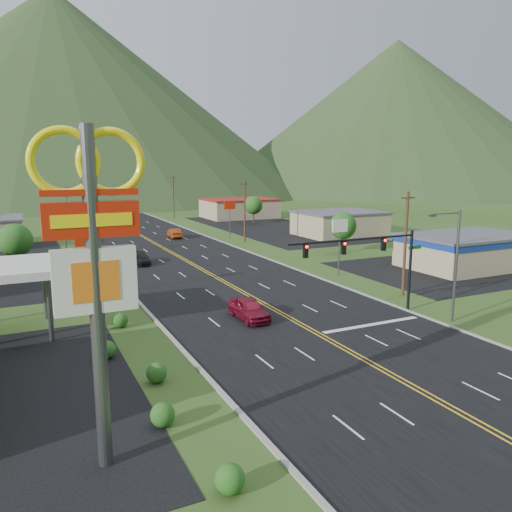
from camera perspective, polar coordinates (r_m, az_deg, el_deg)
name	(u,v)px	position (r m, az deg, el deg)	size (l,w,h in m)	color
ground	(440,402)	(29.39, 20.32, -15.42)	(500.00, 500.00, 0.00)	#2B4619
road	(440,402)	(29.39, 20.32, -15.42)	(20.00, 460.00, 0.04)	black
curb_west	(272,449)	(23.86, 1.79, -21.16)	(0.30, 460.00, 0.14)	gray
pylon_sign	(93,248)	(20.42, -18.11, 0.90)	(4.32, 0.60, 14.00)	#59595E
traffic_signal	(373,253)	(41.89, 13.28, 0.31)	(13.10, 0.43, 7.00)	black
streetlight_east	(454,259)	(42.24, 21.65, -0.28)	(3.28, 0.25, 9.00)	#59595E
streetlight_west	(69,209)	(88.66, -20.56, 5.05)	(3.28, 0.25, 9.00)	#59595E
building_east_near	(468,249)	(66.42, 23.08, 0.74)	(15.40, 10.40, 4.10)	tan
building_east_mid	(339,223)	(89.98, 9.51, 3.71)	(14.40, 11.40, 4.30)	tan
building_east_far	(239,208)	(118.46, -1.91, 5.49)	(16.40, 12.40, 4.50)	tan
pole_sign_west_a	(86,246)	(48.90, -18.83, 1.12)	(2.00, 0.18, 6.40)	#59595E
pole_sign_west_b	(64,222)	(70.62, -21.05, 3.70)	(2.00, 0.18, 6.40)	#59595E
pole_sign_east_a	(340,232)	(56.86, 9.55, 2.78)	(2.00, 0.18, 6.40)	#59595E
pole_sign_east_b	(230,209)	(84.86, -3.02, 5.40)	(2.00, 0.18, 6.40)	#59595E
tree_west_a	(15,240)	(63.59, -25.82, 1.62)	(3.84, 3.84, 5.82)	#382314
tree_east_a	(343,226)	(71.89, 9.90, 3.41)	(3.84, 3.84, 5.82)	#382314
tree_east_b	(254,205)	(106.62, -0.29, 5.82)	(3.84, 3.84, 5.82)	#382314
utility_pole_a	(405,243)	(49.45, 16.70, 1.43)	(1.60, 0.28, 10.00)	#382314
utility_pole_b	(245,211)	(80.49, -1.31, 5.19)	(1.60, 0.28, 10.00)	#382314
utility_pole_c	(173,196)	(117.98, -9.41, 6.73)	(1.60, 0.28, 10.00)	#382314
utility_pole_d	(136,189)	(156.71, -13.59, 7.47)	(1.60, 0.28, 10.00)	#382314
mountain_n	(57,93)	(240.68, -21.80, 16.90)	(220.00, 220.00, 85.00)	#1A3317
mountain_ne	(395,117)	(257.38, 15.57, 15.10)	(180.00, 180.00, 70.00)	#1A3317
car_red_near	(249,309)	(40.89, -0.82, -6.09)	(2.03, 5.06, 1.72)	maroon
car_dark_mid	(141,259)	(64.77, -12.97, -0.34)	(1.89, 4.66, 1.35)	black
car_red_far	(175,233)	(86.78, -9.30, 2.57)	(1.71, 4.90, 1.61)	#983510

